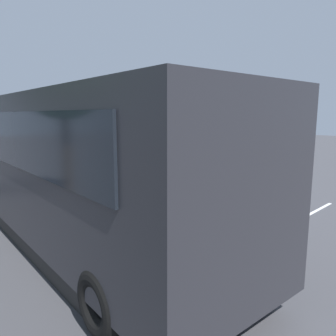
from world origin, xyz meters
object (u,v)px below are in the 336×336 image
spectator_centre (156,180)px  traffic_cone (185,180)px  spectator_far_left (221,199)px  spectator_right (134,174)px  spectator_left (188,187)px  stunt_motorcycle (157,156)px  parked_motorcycle_silver (146,206)px  tour_bus (72,170)px

spectator_centre → traffic_cone: 3.58m
spectator_far_left → spectator_right: (3.36, -0.03, 0.10)m
spectator_centre → spectator_far_left: bearing=175.7°
spectator_left → traffic_cone: (2.98, -2.95, -0.68)m
spectator_centre → stunt_motorcycle: bearing=-40.9°
parked_motorcycle_silver → traffic_cone: parked_motorcycle_silver is taller
spectator_left → parked_motorcycle_silver: (0.69, 0.87, -0.50)m
parked_motorcycle_silver → stunt_motorcycle: size_ratio=1.09×
tour_bus → traffic_cone: (2.01, -5.70, -1.34)m
stunt_motorcycle → traffic_cone: 2.23m
spectator_far_left → spectator_left: spectator_left is taller
tour_bus → spectator_far_left: size_ratio=5.91×
traffic_cone → parked_motorcycle_silver: bearing=121.0°
spectator_far_left → spectator_centre: size_ratio=0.99×
spectator_right → stunt_motorcycle: size_ratio=0.96×
tour_bus → spectator_centre: bearing=-85.0°
tour_bus → spectator_right: 2.79m
spectator_far_left → traffic_cone: (4.29, -3.22, -0.67)m
spectator_left → parked_motorcycle_silver: 1.22m
traffic_cone → spectator_left: bearing=135.3°
spectator_far_left → traffic_cone: spectator_far_left is taller
spectator_far_left → parked_motorcycle_silver: (2.00, 0.59, -0.49)m
spectator_left → stunt_motorcycle: (5.06, -3.26, 0.07)m
spectator_left → spectator_centre: size_ratio=1.00×
spectator_centre → spectator_left: bearing=-176.1°
spectator_centre → spectator_right: spectator_right is taller
tour_bus → traffic_cone: size_ratio=15.53×
spectator_right → spectator_left: bearing=-173.2°
spectator_far_left → parked_motorcycle_silver: bearing=16.6°
spectator_left → spectator_right: size_ratio=0.92×
spectator_left → traffic_cone: 4.25m
parked_motorcycle_silver → traffic_cone: (2.29, -3.82, -0.18)m
tour_bus → spectator_right: bearing=-66.8°
spectator_centre → parked_motorcycle_silver: size_ratio=0.82×
parked_motorcycle_silver → traffic_cone: bearing=-59.0°
spectator_far_left → tour_bus: bearing=47.4°
stunt_motorcycle → traffic_cone: size_ratio=2.98×
spectator_far_left → stunt_motorcycle: stunt_motorcycle is taller
spectator_centre → traffic_cone: bearing=-59.6°
spectator_far_left → stunt_motorcycle: bearing=-29.0°
spectator_right → traffic_cone: (0.94, -3.19, -0.77)m
stunt_motorcycle → spectator_far_left: bearing=151.0°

